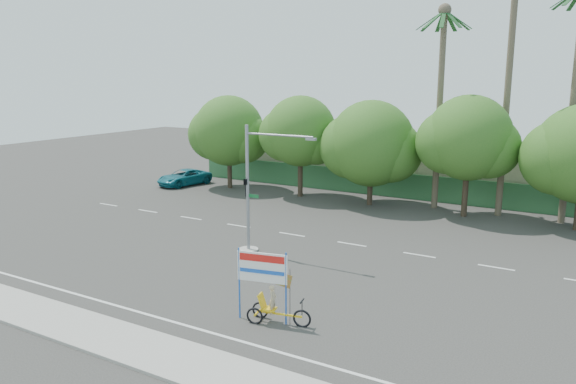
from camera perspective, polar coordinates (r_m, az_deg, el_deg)
The scene contains 15 objects.
ground at distance 27.10m, azimuth -4.44°, elevation -8.97°, with size 120.00×120.00×0.00m, color #33302D.
sidewalk_near at distance 21.87m, azimuth -16.07°, elevation -14.52°, with size 50.00×2.40×0.12m, color gray.
fence at distance 45.51m, azimuth 11.14°, elevation 0.67°, with size 38.00×0.08×2.00m, color #336B3D.
building_left at distance 53.36m, azimuth 2.63°, elevation 3.58°, with size 12.00×8.00×4.00m, color beige.
building_right at distance 47.85m, azimuth 22.07°, elevation 1.54°, with size 14.00×8.00×3.60m, color beige.
tree_far_left at distance 48.41m, azimuth -6.08°, elevation 5.99°, with size 7.14×6.00×7.96m.
tree_left at distance 44.60m, azimuth 1.22°, elevation 5.94°, with size 6.66×5.60×8.07m.
tree_center at distance 42.10m, azimuth 8.38°, elevation 4.66°, with size 7.62×6.40×7.85m.
tree_right at distance 39.94m, azimuth 17.80°, elevation 4.96°, with size 6.90×5.80×8.36m.
palm_tall at distance 40.80m, azimuth 21.61°, elevation 12.20°, with size 3.73×3.79×17.45m.
palm_mid at distance 40.34m, azimuth 27.19°, elevation 10.24°, with size 3.73×3.79×15.45m.
palm_short at distance 41.76m, azimuth 15.25°, elevation 10.37°, with size 3.73×3.79×14.45m.
traffic_signal at distance 30.61m, azimuth -3.66°, elevation -0.82°, with size 4.72×1.10×7.00m.
trike_billboard at distance 22.35m, azimuth -1.92°, elevation -10.25°, with size 2.99×1.04×2.98m.
pickup_truck at distance 50.73m, azimuth -10.50°, elevation 1.47°, with size 2.30×4.99×1.39m, color #106676.
Camera 1 is at (14.56, -20.76, 9.57)m, focal length 35.00 mm.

